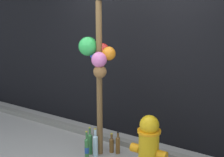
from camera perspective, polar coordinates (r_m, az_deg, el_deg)
name	(u,v)px	position (r m, az deg, el deg)	size (l,w,h in m)	color
building_wall	(139,15)	(5.24, 4.53, 10.57)	(10.00, 0.20, 3.89)	black
curb_strip	(122,142)	(5.35, 1.74, -10.55)	(8.00, 0.12, 0.08)	slate
memorial_post	(98,48)	(4.61, -2.40, 5.12)	(0.52, 0.45, 2.55)	brown
fire_hydrant	(149,146)	(4.43, 6.16, -11.08)	(0.49, 0.30, 0.81)	gold
bottle_0	(87,148)	(4.88, -4.23, -11.56)	(0.06, 0.06, 0.43)	#337038
bottle_1	(90,143)	(5.02, -3.70, -10.74)	(0.07, 0.07, 0.42)	#337038
bottle_2	(95,145)	(4.96, -2.78, -11.01)	(0.07, 0.07, 0.43)	#B2DBEA
bottle_3	(118,144)	(5.04, 0.99, -10.95)	(0.06, 0.06, 0.34)	brown
bottle_4	(111,144)	(5.08, -0.10, -10.94)	(0.07, 0.07, 0.30)	brown
bottle_5	(99,139)	(5.19, -2.18, -10.01)	(0.06, 0.06, 0.38)	silver
litter_1	(45,121)	(6.35, -11.19, -6.94)	(0.16, 0.06, 0.01)	silver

